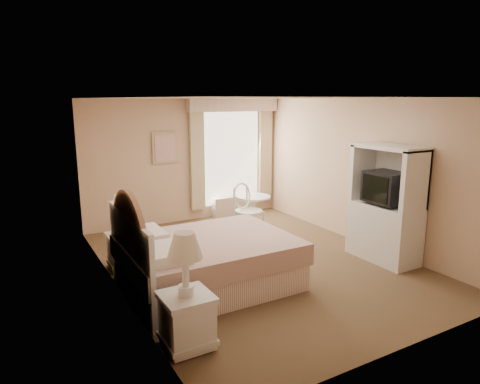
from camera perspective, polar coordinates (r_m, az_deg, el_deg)
room at (r=6.40m, az=2.25°, el=1.16°), size 4.21×5.51×2.51m
window at (r=9.17m, az=-0.93°, el=5.12°), size 2.05×0.22×2.51m
framed_art at (r=8.59m, az=-9.98°, el=5.85°), size 0.52×0.04×0.62m
bed at (r=5.80m, az=-5.23°, el=-9.14°), size 2.21×1.74×1.54m
nightstand_near at (r=4.46m, az=-7.15°, el=-14.85°), size 0.50×0.50×1.20m
nightstand_far at (r=6.62m, az=-15.28°, el=-6.34°), size 0.46×0.46×1.11m
round_table at (r=8.19m, az=1.78°, el=-2.09°), size 0.64×0.64×0.68m
cafe_chair at (r=7.69m, az=0.81°, el=-1.96°), size 0.64×0.64×1.02m
armoire at (r=7.01m, az=18.82°, el=-2.70°), size 0.54×1.09×1.81m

